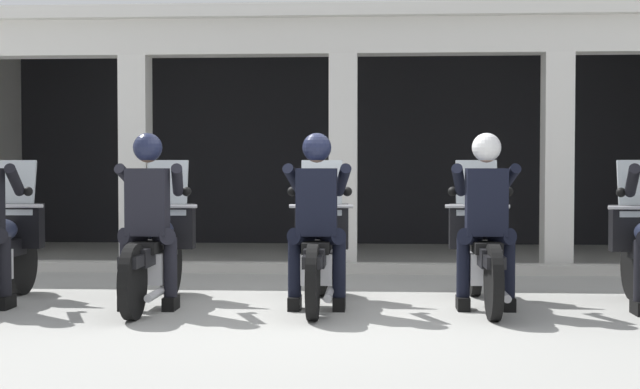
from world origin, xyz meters
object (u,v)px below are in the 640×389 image
at_px(motorcycle_left, 157,251).
at_px(police_officer_center, 317,205).
at_px(police_officer_left, 148,205).
at_px(police_officer_right, 486,205).
at_px(motorcycle_center, 319,251).
at_px(motorcycle_right, 482,251).

relative_size(motorcycle_left, police_officer_center, 1.29).
distance_m(police_officer_left, police_officer_right, 3.02).
height_order(motorcycle_center, police_officer_center, police_officer_center).
height_order(police_officer_left, motorcycle_center, police_officer_left).
height_order(motorcycle_center, police_officer_right, police_officer_right).
height_order(motorcycle_left, police_officer_right, police_officer_right).
bearing_deg(motorcycle_center, motorcycle_left, -165.49).
height_order(police_officer_left, police_officer_center, same).
bearing_deg(motorcycle_right, police_officer_left, -165.43).
distance_m(motorcycle_center, police_officer_right, 1.58).
height_order(police_officer_center, motorcycle_right, police_officer_center).
xyz_separation_m(motorcycle_center, police_officer_center, (-0.00, -0.28, 0.44)).
distance_m(motorcycle_left, police_officer_right, 3.05).
distance_m(motorcycle_center, police_officer_center, 0.52).
xyz_separation_m(motorcycle_center, police_officer_right, (1.51, -0.21, 0.44)).
bearing_deg(police_officer_center, motorcycle_center, 101.34).
bearing_deg(motorcycle_left, motorcycle_right, 13.71).
relative_size(police_officer_left, police_officer_center, 1.00).
relative_size(police_officer_left, police_officer_right, 1.00).
xyz_separation_m(police_officer_center, police_officer_right, (1.51, 0.08, 0.00)).
xyz_separation_m(police_officer_left, motorcycle_center, (1.51, 0.36, -0.44)).
height_order(motorcycle_left, motorcycle_right, same).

